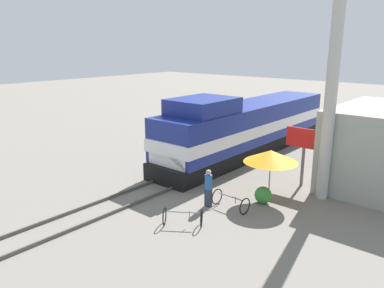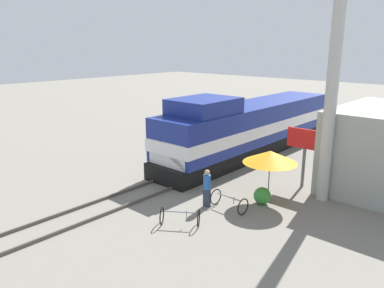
{
  "view_description": "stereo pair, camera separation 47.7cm",
  "coord_description": "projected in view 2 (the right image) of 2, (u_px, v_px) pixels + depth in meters",
  "views": [
    {
      "loc": [
        13.09,
        -16.01,
        7.15
      ],
      "look_at": [
        1.2,
        -2.05,
        2.29
      ],
      "focal_mm": 35.0,
      "sensor_mm": 36.0,
      "label": 1
    },
    {
      "loc": [
        13.45,
        -15.69,
        7.15
      ],
      "look_at": [
        1.2,
        -2.05,
        2.29
      ],
      "focal_mm": 35.0,
      "sensor_mm": 36.0,
      "label": 2
    }
  ],
  "objects": [
    {
      "name": "utility_pole",
      "position": [
        334.0,
        73.0,
        16.42
      ],
      "size": [
        1.8,
        0.55,
        11.89
      ],
      "color": "#B2B2AD",
      "rests_on": "ground_plane"
    },
    {
      "name": "billboard_sign",
      "position": [
        305.0,
        144.0,
        18.92
      ],
      "size": [
        1.99,
        0.12,
        3.07
      ],
      "color": "#595959",
      "rests_on": "ground_plane"
    },
    {
      "name": "rail_near",
      "position": [
        191.0,
        168.0,
        22.25
      ],
      "size": [
        0.08,
        38.28,
        0.15
      ],
      "primitive_type": "cube",
      "color": "#4C4742",
      "rests_on": "ground_plane"
    },
    {
      "name": "shrub_cluster",
      "position": [
        262.0,
        196.0,
        17.31
      ],
      "size": [
        0.8,
        0.8,
        0.8
      ],
      "primitive_type": "sphere",
      "color": "#388C38",
      "rests_on": "ground_plane"
    },
    {
      "name": "bicycle_spare",
      "position": [
        180.0,
        217.0,
        15.21
      ],
      "size": [
        1.72,
        1.51,
        0.76
      ],
      "rotation": [
        0.0,
        0.0,
        2.17
      ],
      "color": "black",
      "rests_on": "ground_plane"
    },
    {
      "name": "bicycle",
      "position": [
        229.0,
        201.0,
        16.7
      ],
      "size": [
        1.66,
        0.84,
        0.76
      ],
      "rotation": [
        0.0,
        0.0,
        1.52
      ],
      "color": "black",
      "rests_on": "ground_plane"
    },
    {
      "name": "vendor_umbrella",
      "position": [
        270.0,
        157.0,
        17.17
      ],
      "size": [
        2.51,
        2.51,
        2.46
      ],
      "color": "#4C4C4C",
      "rests_on": "ground_plane"
    },
    {
      "name": "locomotive",
      "position": [
        248.0,
        128.0,
        24.83
      ],
      "size": [
        3.16,
        16.77,
        4.26
      ],
      "color": "black",
      "rests_on": "ground_plane"
    },
    {
      "name": "person_bystander",
      "position": [
        207.0,
        187.0,
        16.89
      ],
      "size": [
        0.34,
        0.34,
        1.76
      ],
      "color": "#2D3347",
      "rests_on": "ground_plane"
    },
    {
      "name": "ground_plane",
      "position": [
        200.0,
        172.0,
        21.8
      ],
      "size": [
        120.0,
        120.0,
        0.0
      ],
      "primitive_type": "plane",
      "color": "slate"
    },
    {
      "name": "rail_far",
      "position": [
        210.0,
        173.0,
        21.32
      ],
      "size": [
        0.08,
        38.28,
        0.15
      ],
      "primitive_type": "cube",
      "color": "#4C4742",
      "rests_on": "ground_plane"
    }
  ]
}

